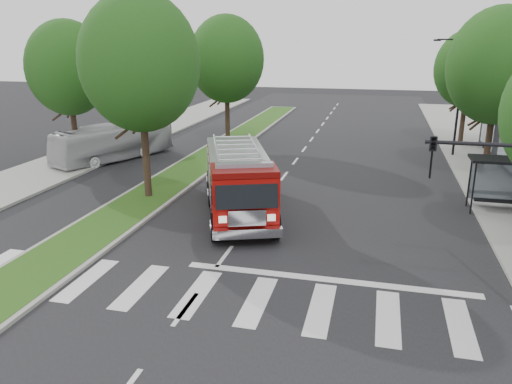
{
  "coord_description": "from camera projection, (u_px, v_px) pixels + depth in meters",
  "views": [
    {
      "loc": [
        5.34,
        -16.57,
        7.86
      ],
      "look_at": [
        0.56,
        2.68,
        1.8
      ],
      "focal_mm": 35.0,
      "sensor_mm": 36.0,
      "label": 1
    }
  ],
  "objects": [
    {
      "name": "tree_median_far",
      "position": [
        226.0,
        59.0,
        36.96
      ],
      "size": [
        5.6,
        5.6,
        9.72
      ],
      "color": "black",
      "rests_on": "ground"
    },
    {
      "name": "fire_engine",
      "position": [
        238.0,
        181.0,
        23.43
      ],
      "size": [
        5.73,
        9.5,
        3.16
      ],
      "rotation": [
        0.0,
        0.0,
        0.36
      ],
      "color": "#5F0705",
      "rests_on": "ground"
    },
    {
      "name": "streetlight_right_far",
      "position": [
        457.0,
        92.0,
        33.78
      ],
      "size": [
        2.11,
        0.2,
        8.0
      ],
      "color": "black",
      "rests_on": "ground"
    },
    {
      "name": "median",
      "position": [
        220.0,
        150.0,
        36.98
      ],
      "size": [
        3.0,
        50.0,
        0.15
      ],
      "color": "gray",
      "rests_on": "ground"
    },
    {
      "name": "bus_shelter",
      "position": [
        505.0,
        170.0,
        23.29
      ],
      "size": [
        3.2,
        1.6,
        2.61
      ],
      "color": "black",
      "rests_on": "ground"
    },
    {
      "name": "tree_left_mid",
      "position": [
        68.0,
        68.0,
        31.47
      ],
      "size": [
        5.2,
        5.2,
        9.16
      ],
      "color": "black",
      "rests_on": "ground"
    },
    {
      "name": "ground",
      "position": [
        225.0,
        256.0,
        18.91
      ],
      "size": [
        140.0,
        140.0,
        0.0
      ],
      "primitive_type": "plane",
      "color": "black",
      "rests_on": "ground"
    },
    {
      "name": "tree_median_near",
      "position": [
        140.0,
        63.0,
        23.87
      ],
      "size": [
        5.8,
        5.8,
        10.16
      ],
      "color": "black",
      "rests_on": "ground"
    },
    {
      "name": "city_bus",
      "position": [
        114.0,
        142.0,
        33.76
      ],
      "size": [
        5.41,
        8.96,
        2.47
      ],
      "primitive_type": "imported",
      "rotation": [
        0.0,
        0.0,
        -0.41
      ],
      "color": "#BDBCC1",
      "rests_on": "ground"
    },
    {
      "name": "sidewalk_left",
      "position": [
        53.0,
        169.0,
        31.51
      ],
      "size": [
        5.0,
        80.0,
        0.15
      ],
      "primitive_type": "cube",
      "color": "gray",
      "rests_on": "ground"
    },
    {
      "name": "tree_right_far",
      "position": [
        469.0,
        69.0,
        36.83
      ],
      "size": [
        5.0,
        5.0,
        8.73
      ],
      "color": "black",
      "rests_on": "ground"
    },
    {
      "name": "tree_right_mid",
      "position": [
        499.0,
        66.0,
        27.36
      ],
      "size": [
        5.6,
        5.6,
        9.72
      ],
      "color": "black",
      "rests_on": "ground"
    }
  ]
}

